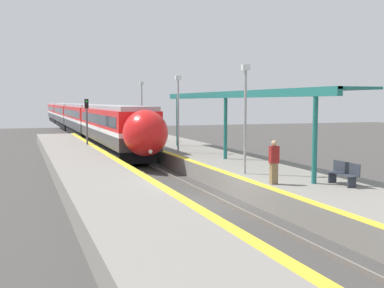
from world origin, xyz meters
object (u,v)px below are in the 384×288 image
(lamppost_near, at_px, (245,111))
(platform_bench, at_px, (344,173))
(train, at_px, (75,116))
(person_waiting, at_px, (274,161))
(lamppost_far, at_px, (142,107))
(railway_signal, at_px, (87,121))
(lamppost_mid, at_px, (178,108))

(lamppost_near, bearing_deg, platform_bench, -59.88)
(platform_bench, bearing_deg, lamppost_near, 120.12)
(train, distance_m, person_waiting, 48.37)
(platform_bench, relative_size, lamppost_far, 0.33)
(lamppost_near, relative_size, lamppost_far, 1.00)
(person_waiting, height_order, railway_signal, railway_signal)
(railway_signal, relative_size, lamppost_near, 0.88)
(railway_signal, bearing_deg, platform_bench, -71.71)
(lamppost_far, bearing_deg, lamppost_near, -90.00)
(lamppost_mid, bearing_deg, lamppost_near, -90.00)
(person_waiting, xyz_separation_m, lamppost_far, (0.15, 22.02, 1.90))
(train, bearing_deg, person_waiting, -87.17)
(railway_signal, height_order, lamppost_mid, lamppost_mid)
(platform_bench, distance_m, railway_signal, 22.31)
(lamppost_near, xyz_separation_m, lamppost_mid, (0.00, 9.57, 0.00))
(train, relative_size, lamppost_near, 16.12)
(train, height_order, lamppost_near, lamppost_near)
(platform_bench, bearing_deg, train, 95.59)
(platform_bench, xyz_separation_m, person_waiting, (-2.44, 1.08, 0.42))
(platform_bench, relative_size, person_waiting, 0.92)
(platform_bench, height_order, lamppost_near, lamppost_near)
(train, xyz_separation_m, person_waiting, (2.39, -48.31, -0.40))
(train, xyz_separation_m, platform_bench, (4.83, -49.39, -0.82))
(platform_bench, height_order, lamppost_mid, lamppost_mid)
(platform_bench, relative_size, railway_signal, 0.37)
(platform_bench, relative_size, lamppost_near, 0.33)
(railway_signal, xyz_separation_m, lamppost_mid, (4.69, -7.62, 1.05))
(train, xyz_separation_m, railway_signal, (-2.15, -28.24, 0.45))
(person_waiting, height_order, lamppost_near, lamppost_near)
(railway_signal, height_order, lamppost_near, lamppost_near)
(platform_bench, bearing_deg, person_waiting, 156.10)
(platform_bench, relative_size, lamppost_mid, 0.33)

